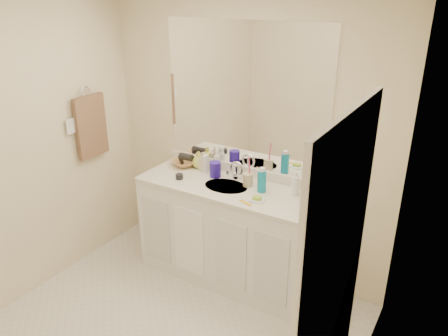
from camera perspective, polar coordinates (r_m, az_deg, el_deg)
wall_back at (r=3.69m, az=2.62°, el=3.81°), size 2.60×0.02×2.40m
wall_left at (r=3.65m, az=-26.28°, el=1.22°), size 0.02×2.60×2.40m
wall_right at (r=2.16m, az=16.61°, el=-11.72°), size 0.02×2.60×2.40m
vanity_cabinet at (r=3.80m, az=0.40°, el=-8.49°), size 1.50×0.55×0.85m
countertop at (r=3.59m, az=0.41°, el=-2.46°), size 1.52×0.57×0.03m
backsplash at (r=3.78m, az=2.44°, el=-0.28°), size 1.52×0.03×0.08m
sink_basin at (r=3.58m, az=0.25°, el=-2.54°), size 0.37×0.37×0.02m
faucet at (r=3.69m, az=1.69°, el=-0.58°), size 0.02×0.02×0.11m
mirror at (r=3.59m, az=2.68°, el=9.23°), size 1.48×0.01×1.20m
blue_mug at (r=3.72m, az=-1.15°, el=-0.19°), size 0.10×0.10×0.13m
tan_cup at (r=3.56m, az=3.16°, el=-1.55°), size 0.09×0.09×0.11m
toothbrush at (r=3.51m, az=3.33°, el=-0.16°), size 0.02×0.04×0.21m
mouthwash_bottle at (r=3.46m, az=4.96°, el=-1.82°), size 0.08×0.08×0.17m
clear_pump_bottle at (r=3.44m, az=9.30°, el=-2.34°), size 0.07×0.07×0.15m
soap_dish at (r=3.33m, az=4.33°, el=-4.21°), size 0.13×0.11×0.01m
green_soap at (r=3.33m, az=4.34°, el=-3.93°), size 0.07×0.05×0.02m
orange_comb at (r=3.30m, az=2.85°, el=-4.56°), size 0.12×0.06×0.01m
dark_jar at (r=3.71m, az=-5.85°, el=-1.12°), size 0.07×0.07×0.04m
extra_white_bottle at (r=3.80m, az=-2.40°, el=0.55°), size 0.06×0.06×0.16m
soap_bottle_white at (r=3.85m, az=-0.92°, el=1.02°), size 0.09×0.09×0.19m
soap_bottle_cream at (r=3.86m, az=-2.66°, el=0.92°), size 0.10×0.10×0.17m
soap_bottle_yellow at (r=3.91m, az=-3.33°, el=1.09°), size 0.12×0.12×0.15m
wicker_basket at (r=3.98m, az=-5.16°, el=0.67°), size 0.30×0.30×0.05m
hair_dryer at (r=3.95m, az=-4.96°, el=1.46°), size 0.13×0.07×0.06m
towel_ring at (r=3.98m, az=-17.65°, el=9.39°), size 0.01×0.11×0.11m
hand_towel at (r=4.04m, az=-16.96°, el=5.23°), size 0.04×0.32×0.55m
switch_plate at (r=3.91m, az=-19.40°, el=5.17°), size 0.01×0.08×0.13m
door at (r=2.06m, az=13.19°, el=-20.50°), size 0.02×0.82×2.00m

